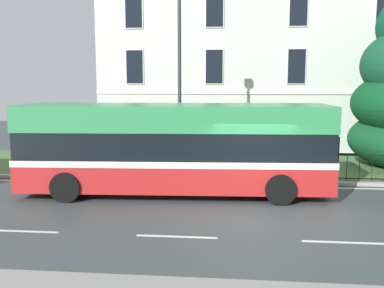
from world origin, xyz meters
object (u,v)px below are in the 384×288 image
object	(u,v)px
single_decker_bus	(175,147)
litter_bin	(252,160)
georgian_townhouse	(252,44)
street_lamp_post	(180,68)

from	to	relation	value
single_decker_bus	litter_bin	xyz separation A→B (m)	(2.69, 2.98, -0.93)
georgian_townhouse	single_decker_bus	world-z (taller)	georgian_townhouse
georgian_townhouse	single_decker_bus	bearing A→B (deg)	-102.47
street_lamp_post	litter_bin	xyz separation A→B (m)	(2.90, 0.12, -3.61)
street_lamp_post	litter_bin	distance (m)	4.63
street_lamp_post	georgian_townhouse	bearing A→B (deg)	73.23
georgian_townhouse	street_lamp_post	xyz separation A→B (m)	(-3.16, -10.49, -1.77)
georgian_townhouse	street_lamp_post	size ratio (longest dim) A/B	2.32
georgian_townhouse	single_decker_bus	size ratio (longest dim) A/B	1.65
litter_bin	georgian_townhouse	bearing A→B (deg)	88.55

